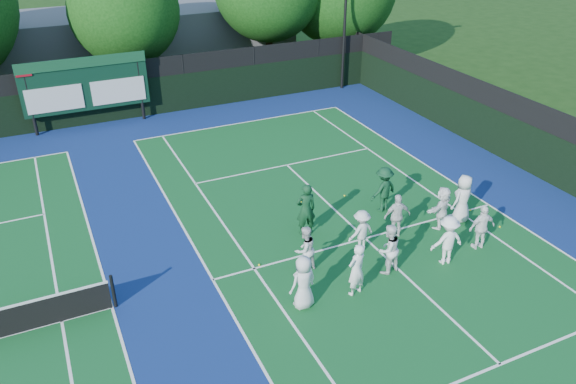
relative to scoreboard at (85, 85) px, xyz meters
name	(u,v)px	position (x,y,z in m)	size (l,w,h in m)	color
ground	(381,254)	(7.01, -15.59, -2.19)	(120.00, 120.00, 0.00)	#17370F
court_apron	(197,284)	(1.01, -14.59, -2.19)	(34.00, 32.00, 0.01)	navy
near_court	(365,238)	(7.01, -14.59, -2.18)	(11.05, 23.85, 0.01)	#115422
back_fence	(108,96)	(1.01, 0.41, -0.83)	(34.00, 0.08, 3.00)	black
divider_fence_right	(564,156)	(16.01, -14.59, -0.83)	(0.08, 32.00, 3.00)	black
scoreboard	(85,85)	(0.00, 0.00, 0.00)	(6.00, 0.21, 3.55)	black
clubhouse	(149,41)	(5.01, 8.41, -0.19)	(18.00, 6.00, 4.00)	slate
tree_c	(127,13)	(3.12, 3.99, 2.45)	(5.92, 5.92, 7.76)	#321C0D
tennis_ball_0	(259,265)	(3.10, -14.50, -2.16)	(0.07, 0.07, 0.07)	yellow
tennis_ball_1	(345,196)	(7.87, -11.68, -2.16)	(0.07, 0.07, 0.07)	yellow
tennis_ball_2	(500,227)	(11.72, -16.00, -2.16)	(0.07, 0.07, 0.07)	yellow
tennis_ball_3	(303,252)	(4.69, -14.42, -2.16)	(0.07, 0.07, 0.07)	yellow
tennis_ball_4	(302,202)	(6.15, -11.39, -2.16)	(0.07, 0.07, 0.07)	yellow
tennis_ball_5	(470,210)	(11.56, -14.64, -2.16)	(0.07, 0.07, 0.07)	yellow
player_front_0	(303,282)	(3.51, -16.83, -1.34)	(0.83, 0.54, 1.69)	silver
player_front_1	(356,270)	(5.16, -16.97, -1.33)	(0.63, 0.41, 1.72)	white
player_front_2	(388,249)	(6.61, -16.46, -1.35)	(0.82, 0.64, 1.68)	white
player_front_3	(447,240)	(8.58, -16.84, -1.35)	(1.09, 0.63, 1.69)	white
player_front_4	(482,227)	(10.14, -16.65, -1.39)	(0.94, 0.39, 1.61)	white
player_back_0	(305,249)	(4.32, -15.31, -1.41)	(0.76, 0.60, 1.57)	silver
player_back_1	(361,231)	(6.48, -15.11, -1.44)	(0.97, 0.56, 1.50)	silver
player_back_2	(397,216)	(8.03, -14.88, -1.38)	(0.95, 0.40, 1.62)	silver
player_back_3	(442,207)	(9.80, -15.04, -1.40)	(1.46, 0.47, 1.58)	white
player_back_4	(463,199)	(10.72, -15.01, -1.28)	(0.89, 0.58, 1.82)	silver
coach_left	(306,210)	(5.29, -13.42, -1.23)	(0.70, 0.46, 1.93)	#0F3A1E
coach_right	(384,189)	(8.61, -13.18, -1.31)	(1.13, 0.65, 1.75)	#103B21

